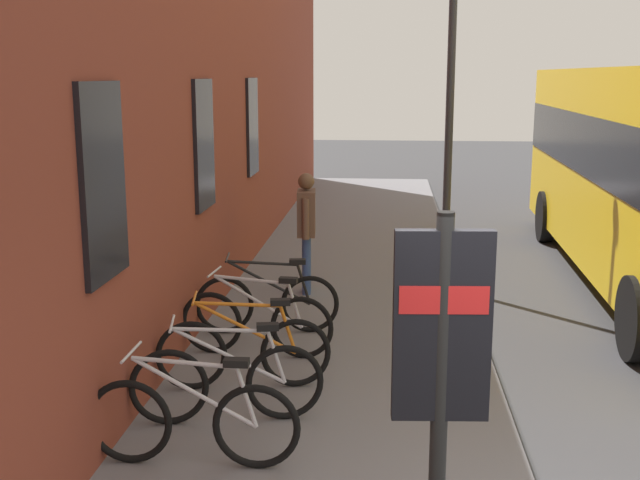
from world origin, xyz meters
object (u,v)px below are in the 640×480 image
object	(u,v)px
street_lamp	(451,70)
bicycle_nearest_sign	(268,302)
bicycle_by_door	(228,382)
transit_info_sign	(441,352)
bicycle_mid_rack	(193,421)
pedestrian_near_bus	(306,221)
bicycle_leaning_wall	(245,351)
bicycle_end_of_row	(257,323)

from	to	relation	value
street_lamp	bicycle_nearest_sign	bearing A→B (deg)	139.73
bicycle_by_door	transit_info_sign	distance (m)	3.20
bicycle_mid_rack	transit_info_sign	size ratio (longest dim) A/B	0.74
bicycle_mid_rack	street_lamp	bearing A→B (deg)	-21.49
bicycle_nearest_sign	transit_info_sign	distance (m)	5.41
bicycle_mid_rack	pedestrian_near_bus	xyz separation A→B (m)	(5.25, -0.37, 0.69)
bicycle_by_door	bicycle_leaning_wall	xyz separation A→B (m)	(0.80, -0.00, 0.00)
bicycle_mid_rack	street_lamp	size ratio (longest dim) A/B	0.33
bicycle_mid_rack	street_lamp	distance (m)	7.20
bicycle_mid_rack	transit_info_sign	xyz separation A→B (m)	(-1.56, -1.85, 1.21)
bicycle_end_of_row	transit_info_sign	bearing A→B (deg)	-156.99
bicycle_leaning_wall	pedestrian_near_bus	bearing A→B (deg)	-4.01
bicycle_mid_rack	street_lamp	xyz separation A→B (m)	(6.17, -2.43, 2.81)
bicycle_mid_rack	bicycle_nearest_sign	world-z (taller)	same
transit_info_sign	pedestrian_near_bus	xyz separation A→B (m)	(6.81, 1.48, -0.52)
transit_info_sign	street_lamp	xyz separation A→B (m)	(7.73, -0.58, 1.60)
pedestrian_near_bus	bicycle_by_door	bearing A→B (deg)	176.66
bicycle_mid_rack	bicycle_nearest_sign	bearing A→B (deg)	-1.49
bicycle_by_door	transit_info_sign	size ratio (longest dim) A/B	0.73
bicycle_end_of_row	street_lamp	size ratio (longest dim) A/B	0.33
pedestrian_near_bus	bicycle_mid_rack	bearing A→B (deg)	175.94
transit_info_sign	street_lamp	world-z (taller)	street_lamp
bicycle_mid_rack	bicycle_by_door	world-z (taller)	same
bicycle_by_door	street_lamp	xyz separation A→B (m)	(5.33, -2.31, 2.81)
bicycle_mid_rack	pedestrian_near_bus	bearing A→B (deg)	-4.06
pedestrian_near_bus	bicycle_nearest_sign	bearing A→B (deg)	171.27
bicycle_by_door	bicycle_end_of_row	world-z (taller)	same
bicycle_by_door	transit_info_sign	bearing A→B (deg)	-144.15
bicycle_leaning_wall	bicycle_nearest_sign	xyz separation A→B (m)	(1.76, 0.03, 0.00)
bicycle_leaning_wall	pedestrian_near_bus	world-z (taller)	pedestrian_near_bus
transit_info_sign	street_lamp	distance (m)	7.91
bicycle_mid_rack	bicycle_end_of_row	xyz separation A→B (m)	(2.59, -0.09, 0.00)
bicycle_leaning_wall	transit_info_sign	distance (m)	3.84
bicycle_leaning_wall	pedestrian_near_bus	xyz separation A→B (m)	(3.61, -0.25, 0.69)
transit_info_sign	bicycle_by_door	bearing A→B (deg)	35.85
street_lamp	bicycle_end_of_row	bearing A→B (deg)	146.79
bicycle_mid_rack	bicycle_by_door	xyz separation A→B (m)	(0.84, -0.12, 0.00)
bicycle_mid_rack	bicycle_leaning_wall	size ratio (longest dim) A/B	1.01
bicycle_by_door	pedestrian_near_bus	bearing A→B (deg)	-3.34
bicycle_by_door	bicycle_nearest_sign	size ratio (longest dim) A/B	0.99
bicycle_mid_rack	transit_info_sign	world-z (taller)	transit_info_sign
pedestrian_near_bus	bicycle_end_of_row	bearing A→B (deg)	173.89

